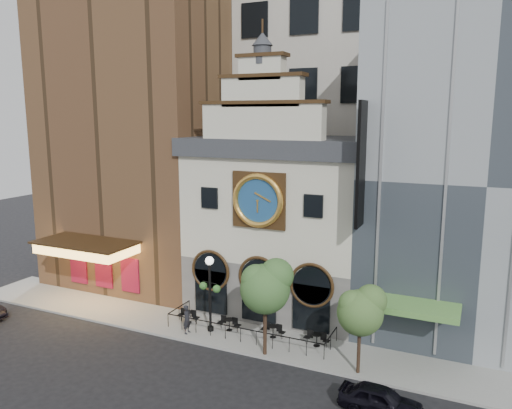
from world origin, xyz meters
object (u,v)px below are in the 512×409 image
object	(u,v)px
pedestrian	(187,319)
tree_right	(361,309)
bistro_2	(273,330)
car_right	(381,400)
bistro_1	(229,324)
bistro_3	(317,339)
lamppost	(210,285)
tree_left	(266,285)
bistro_0	(189,316)

from	to	relation	value
pedestrian	tree_right	distance (m)	11.42
bistro_2	car_right	xyz separation A→B (m)	(7.61, -5.10, 0.06)
bistro_1	pedestrian	world-z (taller)	pedestrian
bistro_3	lamppost	size ratio (longest dim) A/B	0.32
tree_right	tree_left	bearing A→B (deg)	-178.32
tree_right	bistro_0	bearing A→B (deg)	171.59
car_right	tree_right	world-z (taller)	tree_right
bistro_0	bistro_1	bearing A→B (deg)	0.81
bistro_3	tree_left	world-z (taller)	tree_left
bistro_0	lamppost	world-z (taller)	lamppost
bistro_1	bistro_3	bearing A→B (deg)	2.25
lamppost	tree_left	size ratio (longest dim) A/B	0.86
pedestrian	bistro_0	bearing A→B (deg)	31.14
car_right	lamppost	distance (m)	12.70
bistro_0	bistro_3	size ratio (longest dim) A/B	1.00
bistro_3	tree_right	xyz separation A→B (m)	(3.04, -2.03, 3.14)
bistro_1	car_right	distance (m)	11.65
bistro_0	lamppost	distance (m)	3.30
bistro_2	pedestrian	size ratio (longest dim) A/B	0.85
bistro_0	bistro_3	world-z (taller)	same
bistro_1	bistro_3	world-z (taller)	same
tree_left	tree_right	distance (m)	5.45
bistro_3	pedestrian	bearing A→B (deg)	-168.13
bistro_3	tree_right	size ratio (longest dim) A/B	0.32
car_right	tree_right	size ratio (longest dim) A/B	0.80
bistro_0	pedestrian	size ratio (longest dim) A/B	0.85
bistro_1	lamppost	xyz separation A→B (m)	(-1.08, -0.54, 2.60)
bistro_1	bistro_2	world-z (taller)	same
car_right	tree_right	distance (m)	4.69
car_right	bistro_0	bearing A→B (deg)	73.72
car_right	lamppost	world-z (taller)	lamppost
bistro_1	bistro_3	xyz separation A→B (m)	(5.81, 0.23, 0.00)
lamppost	tree_left	world-z (taller)	tree_left
bistro_0	tree_right	size ratio (longest dim) A/B	0.32
car_right	bistro_3	bearing A→B (deg)	46.29
pedestrian	lamppost	world-z (taller)	lamppost
bistro_0	car_right	bearing A→B (deg)	-19.54
bistro_1	tree_left	world-z (taller)	tree_left
bistro_1	tree_left	xyz separation A→B (m)	(3.43, -1.96, 3.74)
bistro_3	lamppost	world-z (taller)	lamppost
bistro_0	bistro_2	size ratio (longest dim) A/B	1.00
pedestrian	tree_left	size ratio (longest dim) A/B	0.32
bistro_2	bistro_3	size ratio (longest dim) A/B	1.00
bistro_2	lamppost	world-z (taller)	lamppost
bistro_0	bistro_2	world-z (taller)	same
tree_right	bistro_3	bearing A→B (deg)	146.25
bistro_2	bistro_3	xyz separation A→B (m)	(2.84, 0.01, 0.00)
bistro_0	tree_left	distance (m)	7.73
bistro_1	tree_left	distance (m)	5.44
lamppost	tree_left	xyz separation A→B (m)	(4.52, -1.42, 1.14)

